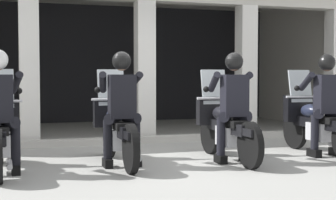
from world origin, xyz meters
TOP-DOWN VIEW (x-y plane):
  - ground_plane at (0.00, 3.00)m, footprint 80.00×80.00m
  - station_building at (0.28, 4.71)m, footprint 9.83×4.69m
  - kerb_strip at (0.28, 1.87)m, footprint 9.33×0.24m
  - motorcycle_center_left at (-0.80, -0.12)m, footprint 0.62×2.04m
  - police_officer_center_left at (-0.80, -0.40)m, footprint 0.63×0.61m
  - motorcycle_center_right at (0.80, -0.29)m, footprint 0.62×2.04m
  - police_officer_center_right at (0.80, -0.57)m, footprint 0.63×0.61m
  - motorcycle_far_right at (2.41, -0.21)m, footprint 0.62×2.04m
  - police_officer_far_right at (2.41, -0.49)m, footprint 0.63×0.61m

SIDE VIEW (x-z plane):
  - ground_plane at x=0.00m, z-range 0.00..0.00m
  - kerb_strip at x=0.28m, z-range 0.00..0.12m
  - motorcycle_center_left at x=-0.80m, z-range -0.17..1.17m
  - motorcycle_center_right at x=0.80m, z-range -0.17..1.17m
  - motorcycle_far_right at x=2.41m, z-range -0.17..1.17m
  - police_officer_center_left at x=-0.80m, z-range 0.15..1.73m
  - police_officer_center_right at x=0.80m, z-range 0.15..1.73m
  - police_officer_far_right at x=2.41m, z-range 0.15..1.73m
  - station_building at x=0.28m, z-range 0.43..3.72m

